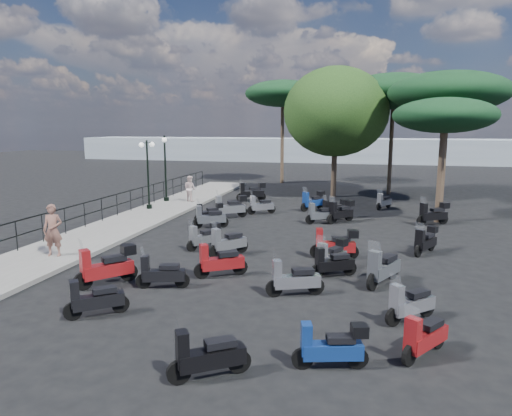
% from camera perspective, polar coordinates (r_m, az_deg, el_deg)
% --- Properties ---
extents(ground, '(120.00, 120.00, 0.00)m').
position_cam_1_polar(ground, '(17.97, -0.81, -4.61)').
color(ground, black).
rests_on(ground, ground).
extents(sidewalk, '(3.00, 30.00, 0.15)m').
position_cam_1_polar(sidewalk, '(23.04, -14.73, -1.45)').
color(sidewalk, slate).
rests_on(sidewalk, ground).
extents(railing, '(0.04, 26.04, 1.10)m').
position_cam_1_polar(railing, '(23.37, -17.86, 0.60)').
color(railing, black).
rests_on(railing, sidewalk).
extents(lamp_post_1, '(0.47, 1.07, 3.70)m').
position_cam_1_polar(lamp_post_1, '(25.38, -13.37, 4.65)').
color(lamp_post_1, black).
rests_on(lamp_post_1, sidewalk).
extents(lamp_post_2, '(0.63, 1.08, 3.90)m').
position_cam_1_polar(lamp_post_2, '(27.81, -11.28, 5.42)').
color(lamp_post_2, black).
rests_on(lamp_post_2, sidewalk).
extents(woman, '(0.75, 0.58, 1.81)m').
position_cam_1_polar(woman, '(17.20, -24.05, -2.55)').
color(woman, brown).
rests_on(woman, sidewalk).
extents(pedestrian_far, '(0.92, 0.84, 1.54)m').
position_cam_1_polar(pedestrian_far, '(27.59, -8.27, 2.43)').
color(pedestrian_far, beige).
rests_on(pedestrian_far, sidewalk).
extents(scooter_0, '(1.27, 1.04, 1.24)m').
position_cam_1_polar(scooter_0, '(11.96, -19.50, -10.76)').
color(scooter_0, black).
rests_on(scooter_0, ground).
extents(scooter_1, '(1.51, 0.66, 1.23)m').
position_cam_1_polar(scooter_1, '(13.44, -11.76, -8.07)').
color(scooter_1, black).
rests_on(scooter_1, ground).
extents(scooter_2, '(0.98, 1.34, 1.22)m').
position_cam_1_polar(scooter_2, '(17.38, -6.51, -3.63)').
color(scooter_2, black).
rests_on(scooter_2, ground).
extents(scooter_3, '(1.53, 0.93, 1.33)m').
position_cam_1_polar(scooter_3, '(20.91, -5.82, -1.25)').
color(scooter_3, black).
rests_on(scooter_3, ground).
extents(scooter_4, '(1.23, 1.07, 1.19)m').
position_cam_1_polar(scooter_4, '(22.19, -5.87, -0.63)').
color(scooter_4, black).
rests_on(scooter_4, ground).
extents(scooter_5, '(1.61, 1.22, 1.48)m').
position_cam_1_polar(scooter_5, '(23.09, -3.23, 0.11)').
color(scooter_5, black).
rests_on(scooter_5, ground).
extents(scooter_6, '(1.35, 1.53, 1.48)m').
position_cam_1_polar(scooter_6, '(14.04, -18.14, -7.00)').
color(scooter_6, black).
rests_on(scooter_6, ground).
extents(scooter_7, '(1.49, 1.03, 1.36)m').
position_cam_1_polar(scooter_7, '(14.16, -4.57, -6.74)').
color(scooter_7, black).
rests_on(scooter_7, ground).
extents(scooter_8, '(1.13, 1.37, 1.33)m').
position_cam_1_polar(scooter_8, '(16.43, -3.57, -4.38)').
color(scooter_8, black).
rests_on(scooter_8, ground).
extents(scooter_9, '(1.37, 1.00, 1.27)m').
position_cam_1_polar(scooter_9, '(24.12, 0.61, 0.28)').
color(scooter_9, black).
rests_on(scooter_9, ground).
extents(scooter_10, '(1.71, 1.11, 1.50)m').
position_cam_1_polar(scooter_10, '(28.20, -0.56, 1.97)').
color(scooter_10, black).
rests_on(scooter_10, ground).
extents(scooter_11, '(1.38, 0.99, 1.27)m').
position_cam_1_polar(scooter_11, '(8.80, -6.09, -17.96)').
color(scooter_11, black).
rests_on(scooter_11, ground).
extents(scooter_12, '(1.56, 0.83, 1.31)m').
position_cam_1_polar(scooter_12, '(12.63, 4.75, -8.93)').
color(scooter_12, black).
rests_on(scooter_12, ground).
extents(scooter_13, '(1.38, 0.90, 1.23)m').
position_cam_1_polar(scooter_13, '(14.30, 9.56, -6.87)').
color(scooter_13, black).
rests_on(scooter_13, ground).
extents(scooter_14, '(1.71, 0.62, 1.37)m').
position_cam_1_polar(scooter_14, '(16.24, 9.85, -4.49)').
color(scooter_14, black).
rests_on(scooter_14, ground).
extents(scooter_15, '(1.46, 0.93, 1.29)m').
position_cam_1_polar(scooter_15, '(21.94, 8.10, -0.80)').
color(scooter_15, black).
rests_on(scooter_15, ground).
extents(scooter_16, '(1.20, 1.41, 1.35)m').
position_cam_1_polar(scooter_16, '(25.38, 7.12, 0.84)').
color(scooter_16, black).
rests_on(scooter_16, ground).
extents(scooter_17, '(1.45, 0.63, 1.18)m').
position_cam_1_polar(scooter_17, '(9.18, 9.39, -16.77)').
color(scooter_17, black).
rests_on(scooter_17, ground).
extents(scooter_18, '(1.02, 1.65, 1.44)m').
position_cam_1_polar(scooter_18, '(13.89, 15.56, -7.31)').
color(scooter_18, black).
rests_on(scooter_18, ground).
extents(scooter_19, '(0.96, 1.41, 1.25)m').
position_cam_1_polar(scooter_19, '(14.94, 9.44, -5.94)').
color(scooter_19, black).
rests_on(scooter_19, ground).
extents(scooter_20, '(1.23, 1.39, 1.35)m').
position_cam_1_polar(scooter_20, '(22.34, 10.57, -0.52)').
color(scooter_20, black).
rests_on(scooter_20, ground).
extents(scooter_21, '(1.36, 1.08, 1.26)m').
position_cam_1_polar(scooter_21, '(23.15, 9.79, -0.20)').
color(scooter_21, black).
rests_on(scooter_21, ground).
extents(scooter_22, '(0.99, 1.30, 1.23)m').
position_cam_1_polar(scooter_22, '(10.04, 20.27, -14.94)').
color(scooter_22, black).
rests_on(scooter_22, ground).
extents(scooter_23, '(1.22, 1.15, 1.26)m').
position_cam_1_polar(scooter_23, '(11.61, 18.69, -11.30)').
color(scooter_23, black).
rests_on(scooter_23, ground).
extents(scooter_24, '(0.95, 1.42, 1.25)m').
position_cam_1_polar(scooter_24, '(17.71, 20.44, -3.91)').
color(scooter_24, black).
rests_on(scooter_24, ground).
extents(scooter_25, '(1.54, 1.06, 1.37)m').
position_cam_1_polar(scooter_25, '(23.01, 21.28, -0.72)').
color(scooter_25, black).
rests_on(scooter_25, ground).
extents(scooter_26, '(0.86, 1.33, 1.18)m').
position_cam_1_polar(scooter_26, '(26.55, 15.66, 0.74)').
color(scooter_26, black).
rests_on(scooter_26, ground).
extents(broadleaf_tree, '(6.71, 6.71, 8.35)m').
position_cam_1_polar(broadleaf_tree, '(30.21, 9.94, 11.74)').
color(broadleaf_tree, '#38281E').
rests_on(broadleaf_tree, ground).
extents(pine_0, '(6.72, 6.72, 8.04)m').
position_cam_1_polar(pine_0, '(32.34, 16.84, 13.75)').
color(pine_0, '#38281E').
rests_on(pine_0, ground).
extents(pine_1, '(6.64, 6.64, 7.63)m').
position_cam_1_polar(pine_1, '(28.36, 22.92, 13.16)').
color(pine_1, '#38281E').
rests_on(pine_1, ground).
extents(pine_2, '(6.03, 6.03, 8.22)m').
position_cam_1_polar(pine_2, '(37.54, 3.36, 14.05)').
color(pine_2, '#38281E').
rests_on(pine_2, ground).
extents(pine_3, '(4.74, 4.74, 5.92)m').
position_cam_1_polar(pine_3, '(23.42, 22.49, 10.59)').
color(pine_3, '#38281E').
rests_on(pine_3, ground).
extents(distant_hills, '(70.00, 8.00, 3.00)m').
position_cam_1_polar(distant_hills, '(62.04, 9.75, 7.17)').
color(distant_hills, gray).
rests_on(distant_hills, ground).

